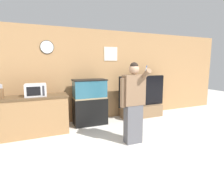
{
  "coord_description": "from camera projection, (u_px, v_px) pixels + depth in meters",
  "views": [
    {
      "loc": [
        -1.16,
        -1.97,
        1.63
      ],
      "look_at": [
        0.37,
        1.69,
        1.05
      ],
      "focal_mm": 28.0,
      "sensor_mm": 36.0,
      "label": 1
    }
  ],
  "objects": [
    {
      "name": "knife_block",
      "position": [
        0.0,
        93.0,
        3.73
      ],
      "size": [
        0.12,
        0.09,
        0.31
      ],
      "color": "brown",
      "rests_on": "counter_island"
    },
    {
      "name": "person_standing",
      "position": [
        133.0,
        102.0,
        3.54
      ],
      "size": [
        0.52,
        0.4,
        1.67
      ],
      "color": "#515156",
      "rests_on": "ground_plane"
    },
    {
      "name": "counter_island",
      "position": [
        30.0,
        116.0,
        3.99
      ],
      "size": [
        1.7,
        0.59,
        0.91
      ],
      "color": "olive",
      "rests_on": "ground_plane"
    },
    {
      "name": "aquarium_on_stand",
      "position": [
        90.0,
        102.0,
        4.71
      ],
      "size": [
        0.88,
        0.47,
        1.23
      ],
      "color": "black",
      "rests_on": "ground_plane"
    },
    {
      "name": "microwave",
      "position": [
        36.0,
        90.0,
        3.97
      ],
      "size": [
        0.45,
        0.38,
        0.28
      ],
      "color": "silver",
      "rests_on": "counter_island"
    },
    {
      "name": "wall_back_paneled",
      "position": [
        83.0,
        76.0,
        4.96
      ],
      "size": [
        10.0,
        0.08,
        2.6
      ],
      "color": "#A87A4C",
      "rests_on": "ground_plane"
    },
    {
      "name": "tv_on_stand",
      "position": [
        142.0,
        105.0,
        5.39
      ],
      "size": [
        1.55,
        0.4,
        1.28
      ],
      "color": "brown",
      "rests_on": "ground_plane"
    }
  ]
}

